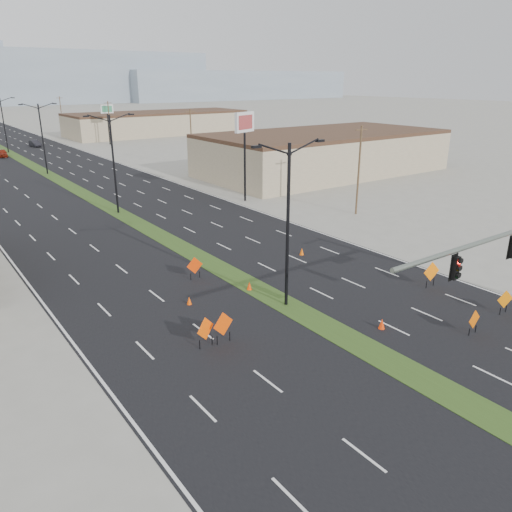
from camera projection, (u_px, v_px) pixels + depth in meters
ground at (457, 399)px, 22.09m from camera, size 600.00×600.00×0.00m
road_surface at (4, 150)px, 98.37m from camera, size 25.00×400.00×0.02m
median_strip at (4, 150)px, 98.37m from camera, size 2.00×400.00×0.04m
building_se_near at (323, 154)px, 74.27m from camera, size 36.00×18.00×5.50m
building_se_far at (158, 124)px, 126.15m from camera, size 44.00×16.00×5.00m
mesa_center at (6, 77)px, 268.33m from camera, size 220.00×50.00×28.00m
mesa_east at (234, 85)px, 339.70m from camera, size 160.00×50.00×18.00m
streetlight_0 at (288, 222)px, 29.42m from camera, size 5.15×0.24×10.02m
streetlight_1 at (114, 161)px, 50.78m from camera, size 5.15×0.24×10.02m
streetlight_2 at (42, 137)px, 72.14m from camera, size 5.15×0.24×10.02m
streetlight_3 at (4, 123)px, 93.50m from camera, size 5.15×0.24×10.02m
utility_pole_0 at (359, 169)px, 50.63m from camera, size 1.60×0.20×9.00m
utility_pole_1 at (191, 138)px, 77.33m from camera, size 1.60×0.20×9.00m
utility_pole_2 at (110, 123)px, 104.03m from camera, size 1.60×0.20×9.00m
utility_pole_3 at (61, 114)px, 130.73m from camera, size 1.60×0.20×9.00m
car_left at (2, 153)px, 89.71m from camera, size 2.12×4.14×1.35m
car_mid at (35, 144)px, 103.17m from camera, size 1.73×4.14×1.33m
construction_sign_0 at (223, 325)px, 26.40m from camera, size 1.35×0.28×1.82m
construction_sign_1 at (205, 330)px, 26.02m from camera, size 1.23×0.49×1.73m
construction_sign_2 at (195, 266)px, 34.99m from camera, size 1.23×0.11×1.63m
construction_sign_3 at (474, 320)px, 27.39m from camera, size 1.09×0.11×1.46m
construction_sign_4 at (505, 300)px, 29.81m from camera, size 1.10×0.37×1.51m
construction_sign_5 at (431, 272)px, 33.57m from camera, size 1.35×0.27×1.81m
cone_0 at (382, 324)px, 28.16m from camera, size 0.45×0.45×0.63m
cone_1 at (249, 286)px, 33.33m from camera, size 0.45×0.45×0.62m
cone_2 at (302, 252)px, 39.96m from camera, size 0.43×0.43×0.60m
cone_3 at (189, 301)px, 31.21m from camera, size 0.42×0.42×0.53m
pole_sign_east_near at (245, 129)px, 55.08m from camera, size 3.16×1.46×9.93m
pole_sign_east_far at (107, 112)px, 104.96m from camera, size 2.68×0.41×8.22m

